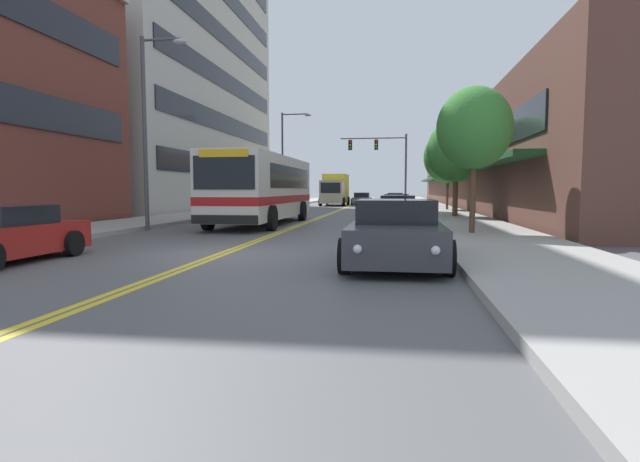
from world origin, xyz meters
name	(u,v)px	position (x,y,z in m)	size (l,w,h in m)	color
ground_plane	(351,206)	(0.00, 37.00, 0.00)	(240.00, 240.00, 0.00)	#565659
sidewalk_left	(278,205)	(-7.32, 37.00, 0.08)	(3.64, 106.00, 0.16)	#9E9B96
sidewalk_right	(427,205)	(7.32, 37.00, 0.08)	(3.64, 106.00, 0.16)	#9E9B96
centre_line	(351,206)	(0.00, 37.00, 0.00)	(0.34, 106.00, 0.01)	yellow
office_tower_left	(156,20)	(-15.38, 27.97, 15.50)	(12.08, 27.46, 30.99)	#BCB7AD
storefront_row_right	(494,169)	(13.37, 37.00, 3.51)	(9.10, 68.00, 7.02)	brown
city_bus	(264,186)	(-1.76, 10.56, 1.74)	(2.88, 10.67, 3.08)	silver
car_silver_parked_left_near	(294,201)	(-4.25, 29.87, 0.62)	(2.07, 4.42, 1.33)	#B7B7BC
car_beige_parked_left_far	(275,203)	(-4.39, 23.52, 0.63)	(2.11, 4.68, 1.34)	#BCAD89
car_dark_grey_parked_right_foreground	(396,234)	(4.28, -1.15, 0.65)	(2.15, 4.40, 1.39)	#38383D
car_white_parked_right_mid	(397,210)	(4.38, 12.99, 0.61)	(2.17, 4.26, 1.31)	white
car_charcoal_parked_right_far	(395,199)	(4.27, 40.50, 0.58)	(2.03, 4.49, 1.26)	#232328
car_black_parked_right_end	(396,204)	(4.35, 21.80, 0.61)	(2.10, 4.86, 1.30)	black
car_slate_blue_moving_lead	(362,199)	(0.83, 40.55, 0.60)	(2.05, 4.86, 1.28)	#475675
box_truck	(335,190)	(-1.79, 38.64, 1.60)	(2.55, 6.86, 3.15)	beige
traffic_signal_mast	(383,155)	(3.16, 34.60, 4.73)	(6.09, 0.38, 6.65)	#47474C
street_lamp_left_near	(150,117)	(-5.05, 6.29, 4.38)	(1.87, 0.28, 7.39)	#47474C
street_lamp_left_far	(287,151)	(-4.94, 30.09, 4.84)	(2.58, 0.28, 8.09)	#47474C
street_tree_right_near	(474,128)	(6.82, 5.37, 3.62)	(2.47, 2.47, 4.83)	brown
street_tree_right_mid	(456,150)	(7.49, 16.03, 3.70)	(3.11, 3.11, 5.27)	brown
street_tree_right_far	(448,157)	(8.02, 25.40, 3.94)	(3.48, 3.48, 5.69)	brown
fire_hydrant	(432,212)	(5.95, 11.49, 0.56)	(0.33, 0.25, 0.81)	#B7B7BC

